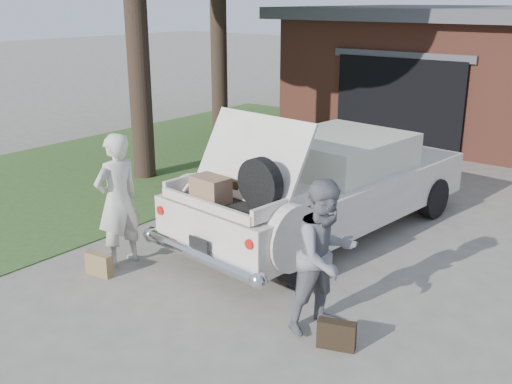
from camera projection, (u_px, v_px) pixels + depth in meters
The scene contains 7 objects.
ground at pixel (227, 284), 7.71m from camera, with size 90.00×90.00×0.00m, color gray.
grass_strip at pixel (127, 165), 13.19m from camera, with size 6.00×16.00×0.02m, color #2D4C1E.
sedan at pixel (326, 185), 9.22m from camera, with size 2.54×5.44×2.05m.
woman_left at pixel (118, 200), 8.04m from camera, with size 0.67×0.44×1.85m, color beige.
woman_right at pixel (325, 256), 6.46m from camera, with size 0.84×0.65×1.72m, color slate.
suitcase_left at pixel (99, 264), 7.93m from camera, with size 0.39×0.13×0.30m, color olive.
suitcase_right at pixel (337, 335), 6.26m from camera, with size 0.40×0.13×0.31m, color black.
Camera 1 is at (4.60, -5.24, 3.51)m, focal length 42.00 mm.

